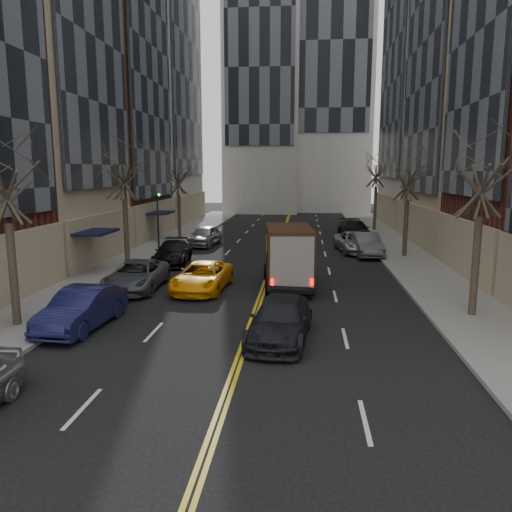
% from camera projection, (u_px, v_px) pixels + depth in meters
% --- Properties ---
extents(ground, '(160.00, 160.00, 0.00)m').
position_uv_depth(ground, '(204.00, 462.00, 10.26)').
color(ground, black).
rests_on(ground, ground).
extents(sidewalk_left, '(4.00, 66.00, 0.15)m').
position_uv_depth(sidewalk_left, '(158.00, 248.00, 37.58)').
color(sidewalk_left, slate).
rests_on(sidewalk_left, ground).
extents(sidewalk_right, '(4.00, 66.00, 0.15)m').
position_uv_depth(sidewalk_right, '(402.00, 252.00, 35.87)').
color(sidewalk_right, slate).
rests_on(sidewalk_right, ground).
extents(streetwall_left, '(14.00, 49.50, 36.00)m').
position_uv_depth(streetwall_left, '(75.00, 46.00, 39.44)').
color(streetwall_left, '#562319').
rests_on(streetwall_left, ground).
extents(streetwall_right, '(12.26, 49.00, 34.00)m').
position_uv_depth(streetwall_right, '(498.00, 47.00, 37.69)').
color(streetwall_right, '#4C301E').
rests_on(streetwall_right, ground).
extents(tree_lf_near, '(3.20, 3.20, 8.41)m').
position_uv_depth(tree_lf_near, '(4.00, 161.00, 17.87)').
color(tree_lf_near, '#382D23').
rests_on(tree_lf_near, sidewalk_left).
extents(tree_lf_mid, '(3.20, 3.20, 8.91)m').
position_uv_depth(tree_lf_mid, '(123.00, 158.00, 29.57)').
color(tree_lf_mid, '#382D23').
rests_on(tree_lf_mid, sidewalk_left).
extents(tree_lf_far, '(3.20, 3.20, 8.12)m').
position_uv_depth(tree_lf_far, '(178.00, 168.00, 42.42)').
color(tree_lf_far, '#382D23').
rests_on(tree_lf_far, sidewalk_left).
extents(tree_rt_near, '(3.20, 3.20, 8.71)m').
position_uv_depth(tree_rt_near, '(484.00, 156.00, 19.10)').
color(tree_rt_near, '#382D23').
rests_on(tree_rt_near, sidewalk_right).
extents(tree_rt_mid, '(3.20, 3.20, 8.32)m').
position_uv_depth(tree_rt_mid, '(409.00, 166.00, 32.88)').
color(tree_rt_mid, '#382D23').
rests_on(tree_rt_mid, sidewalk_right).
extents(tree_rt_far, '(3.20, 3.20, 9.11)m').
position_uv_depth(tree_rt_far, '(377.00, 161.00, 47.49)').
color(tree_rt_far, '#382D23').
rests_on(tree_rt_far, sidewalk_right).
extents(traffic_signal, '(0.29, 0.26, 4.70)m').
position_uv_depth(traffic_signal, '(158.00, 219.00, 32.05)').
color(traffic_signal, black).
rests_on(traffic_signal, sidewalk_left).
extents(ups_truck, '(2.79, 5.94, 3.15)m').
position_uv_depth(ups_truck, '(288.00, 257.00, 25.14)').
color(ups_truck, black).
rests_on(ups_truck, ground).
extents(observer_sedan, '(2.44, 5.06, 1.42)m').
position_uv_depth(observer_sedan, '(280.00, 320.00, 17.51)').
color(observer_sedan, black).
rests_on(observer_sedan, ground).
extents(taxi, '(2.59, 5.12, 1.39)m').
position_uv_depth(taxi, '(202.00, 277.00, 24.65)').
color(taxi, '#FFA90A').
rests_on(taxi, ground).
extents(pedestrian, '(0.51, 0.71, 1.84)m').
position_uv_depth(pedestrian, '(280.00, 271.00, 24.94)').
color(pedestrian, black).
rests_on(pedestrian, ground).
extents(parked_lf_b, '(1.98, 4.77, 1.53)m').
position_uv_depth(parked_lf_b, '(82.00, 309.00, 18.74)').
color(parked_lf_b, '#12143B').
rests_on(parked_lf_b, ground).
extents(parked_lf_c, '(2.53, 5.23, 1.43)m').
position_uv_depth(parked_lf_c, '(136.00, 276.00, 24.82)').
color(parked_lf_c, '#4C4F54').
rests_on(parked_lf_c, ground).
extents(parked_lf_d, '(2.45, 5.14, 1.45)m').
position_uv_depth(parked_lf_d, '(173.00, 253.00, 31.60)').
color(parked_lf_d, black).
rests_on(parked_lf_d, ground).
extents(parked_lf_e, '(2.50, 4.89, 1.59)m').
position_uv_depth(parked_lf_e, '(205.00, 236.00, 39.12)').
color(parked_lf_e, '#9A9CA1').
rests_on(parked_lf_e, ground).
extents(parked_rt_a, '(2.04, 4.91, 1.58)m').
position_uv_depth(parked_rt_a, '(366.00, 245.00, 34.58)').
color(parked_rt_a, '#4C4F54').
rests_on(parked_rt_a, ground).
extents(parked_rt_b, '(3.08, 5.52, 1.46)m').
position_uv_depth(parked_rt_b, '(355.00, 242.00, 36.08)').
color(parked_rt_b, '#ACAEB4').
rests_on(parked_rt_b, ground).
extents(parked_rt_c, '(2.82, 5.78, 1.62)m').
position_uv_depth(parked_rt_c, '(354.00, 230.00, 42.89)').
color(parked_rt_c, black).
rests_on(parked_rt_c, ground).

